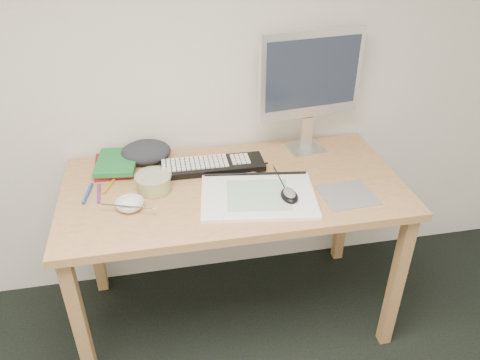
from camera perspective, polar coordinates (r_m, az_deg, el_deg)
The scene contains 19 objects.
room_shell at distance 0.34m, azimuth 26.87°, elevation -12.94°, with size 3.60×3.60×3.60m.
desk at distance 1.98m, azimuth -0.79°, elevation -2.54°, with size 1.40×0.70×0.75m.
mousepad at distance 1.92m, azimuth 12.99°, elevation -1.77°, with size 0.21×0.19×0.00m, color slate.
sketchpad at distance 1.85m, azimuth 2.23°, elevation -1.98°, with size 0.45×0.32×0.01m, color white.
keyboard at distance 2.04m, azimuth -3.41°, elevation 1.75°, with size 0.45×0.14×0.03m, color black.
monitor at distance 2.09m, azimuth 8.62°, elevation 12.20°, with size 0.47×0.17×0.55m.
mouse at distance 1.83m, azimuth 6.05°, elevation -1.63°, with size 0.07×0.11×0.04m, color black.
rice_bowl at distance 1.83m, azimuth -13.27°, elevation -2.98°, with size 0.11×0.11×0.03m, color white.
chopsticks at distance 1.79m, azimuth -13.59°, elevation -3.14°, with size 0.02×0.02×0.21m, color #B4B4B6.
fruit_tub at distance 1.91m, azimuth -10.45°, elevation -0.32°, with size 0.15×0.15×0.07m, color gold.
book_red at distance 2.12m, azimuth -15.06°, elevation 1.69°, with size 0.16×0.22×0.02m, color maroon.
book_green at distance 2.10m, azimuth -14.79°, elevation 2.13°, with size 0.17×0.23×0.02m, color #1C7131.
cloth_lump at distance 2.14m, azimuth -11.38°, elevation 3.36°, with size 0.19×0.15×0.08m, color #27292F.
pencil_pink at distance 2.00m, azimuth -0.44°, elevation 0.78°, with size 0.01×0.01×0.17m, color pink.
pencil_tan at distance 2.02m, azimuth 0.85°, elevation 1.05°, with size 0.01×0.01×0.16m, color tan.
pencil_black at distance 2.04m, azimuth 1.14°, elevation 1.42°, with size 0.01×0.01×0.19m, color black.
marker_blue at distance 1.96m, azimuth -18.08°, elevation -1.57°, with size 0.01×0.01×0.14m, color #1D3E9F.
marker_orange at distance 1.99m, azimuth -15.60°, elevation -0.63°, with size 0.01×0.01×0.12m, color #C48617.
marker_purple at distance 1.95m, azimuth -16.84°, elevation -1.56°, with size 0.01×0.01×0.13m, color #672588.
Camera 1 is at (-0.19, -0.18, 1.78)m, focal length 35.00 mm.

